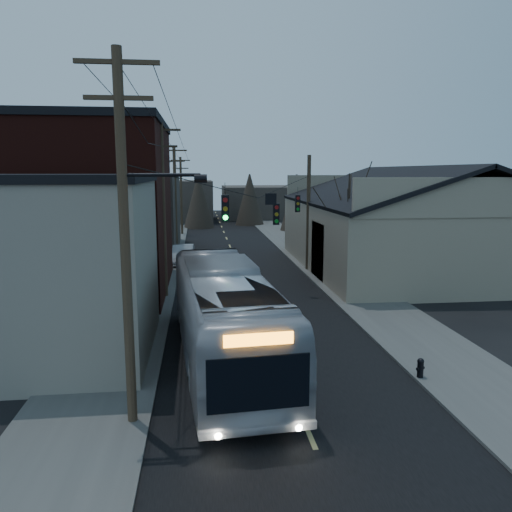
{
  "coord_description": "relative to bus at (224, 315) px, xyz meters",
  "views": [
    {
      "loc": [
        -2.95,
        -10.9,
        7.28
      ],
      "look_at": [
        -0.08,
        14.3,
        3.0
      ],
      "focal_mm": 35.0,
      "sensor_mm": 36.0,
      "label": 1
    }
  ],
  "objects": [
    {
      "name": "warehouse",
      "position": [
        15.07,
        17.34,
        0.84
      ],
      "size": [
        16.16,
        20.6,
        7.73
      ],
      "color": "gray",
      "rests_on": "ground"
    },
    {
      "name": "road_surface",
      "position": [
        2.07,
        22.34,
        -1.85
      ],
      "size": [
        9.0,
        110.0,
        0.02
      ],
      "primitive_type": "cube",
      "color": "black",
      "rests_on": "ground"
    },
    {
      "name": "fire_hydrant",
      "position": [
        6.77,
        -2.65,
        -1.37
      ],
      "size": [
        0.34,
        0.24,
        0.7
      ],
      "rotation": [
        0.0,
        0.0,
        0.4
      ],
      "color": "black",
      "rests_on": "sidewalk_right"
    },
    {
      "name": "ground",
      "position": [
        2.07,
        -7.66,
        -1.86
      ],
      "size": [
        160.0,
        160.0,
        0.0
      ],
      "primitive_type": "plane",
      "color": "black",
      "rests_on": "ground"
    },
    {
      "name": "building_far_right",
      "position": [
        9.07,
        62.34,
        0.64
      ],
      "size": [
        12.0,
        14.0,
        5.0
      ],
      "primitive_type": "cube",
      "color": "#37312C",
      "rests_on": "ground"
    },
    {
      "name": "sidewalk_right",
      "position": [
        8.57,
        22.34,
        -1.8
      ],
      "size": [
        4.0,
        110.0,
        0.12
      ],
      "primitive_type": "cube",
      "color": "#474744",
      "rests_on": "ground"
    },
    {
      "name": "building_clapboard",
      "position": [
        -6.93,
        1.34,
        1.64
      ],
      "size": [
        8.0,
        8.0,
        7.0
      ],
      "primitive_type": "cube",
      "color": "gray",
      "rests_on": "ground"
    },
    {
      "name": "building_brick",
      "position": [
        -7.93,
        12.34,
        3.14
      ],
      "size": [
        10.0,
        12.0,
        10.0
      ],
      "primitive_type": "cube",
      "color": "black",
      "rests_on": "ground"
    },
    {
      "name": "building_far_left",
      "position": [
        -3.93,
        57.34,
        1.14
      ],
      "size": [
        10.0,
        12.0,
        6.0
      ],
      "primitive_type": "cube",
      "color": "#37312C",
      "rests_on": "ground"
    },
    {
      "name": "sidewalk_left",
      "position": [
        -4.43,
        22.34,
        -1.8
      ],
      "size": [
        4.0,
        110.0,
        0.12
      ],
      "primitive_type": "cube",
      "color": "#474744",
      "rests_on": "ground"
    },
    {
      "name": "bare_tree",
      "position": [
        8.57,
        12.34,
        1.74
      ],
      "size": [
        0.4,
        0.4,
        7.2
      ],
      "primitive_type": "cone",
      "color": "black",
      "rests_on": "ground"
    },
    {
      "name": "building_left_far",
      "position": [
        -7.43,
        28.34,
        1.64
      ],
      "size": [
        9.0,
        14.0,
        7.0
      ],
      "primitive_type": "cube",
      "color": "#37312C",
      "rests_on": "ground"
    },
    {
      "name": "parked_car",
      "position": [
        -2.23,
        21.06,
        -1.09
      ],
      "size": [
        1.81,
        4.73,
        1.54
      ],
      "primitive_type": "imported",
      "rotation": [
        0.0,
        0.0,
        -0.04
      ],
      "color": "#9FA2A6",
      "rests_on": "ground"
    },
    {
      "name": "utility_lines",
      "position": [
        -1.05,
        16.48,
        3.09
      ],
      "size": [
        11.24,
        45.28,
        10.5
      ],
      "color": "#382B1E",
      "rests_on": "ground"
    },
    {
      "name": "bus",
      "position": [
        0.0,
        0.0,
        0.0
      ],
      "size": [
        4.23,
        13.58,
        3.72
      ],
      "primitive_type": "imported",
      "rotation": [
        0.0,
        0.0,
        3.22
      ],
      "color": "#A5A9B1",
      "rests_on": "ground"
    }
  ]
}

